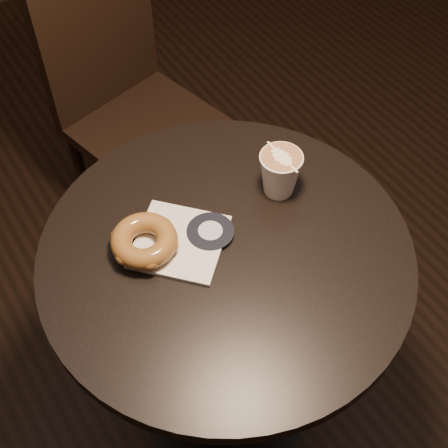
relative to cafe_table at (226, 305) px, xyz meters
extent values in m
plane|color=black|center=(0.00, 0.00, -0.55)|extent=(4.50, 4.50, 0.00)
cylinder|color=black|center=(0.00, 0.00, 0.18)|extent=(0.70, 0.70, 0.03)
cylinder|color=black|center=(0.00, 0.00, -0.18)|extent=(0.07, 0.07, 0.70)
cylinder|color=black|center=(0.00, 0.00, -0.54)|extent=(0.44, 0.44, 0.02)
cube|color=black|center=(0.17, 0.69, -0.13)|extent=(0.45, 0.45, 0.04)
cube|color=black|center=(0.13, 0.86, 0.14)|extent=(0.37, 0.12, 0.50)
cylinder|color=black|center=(0.05, 0.50, -0.34)|extent=(0.03, 0.03, 0.42)
cylinder|color=black|center=(0.36, 0.58, -0.34)|extent=(0.03, 0.03, 0.42)
cylinder|color=black|center=(-0.02, 0.81, -0.34)|extent=(0.03, 0.03, 0.42)
cylinder|color=black|center=(0.29, 0.89, -0.34)|extent=(0.03, 0.03, 0.42)
cube|color=silver|center=(-0.06, 0.06, 0.20)|extent=(0.23, 0.23, 0.01)
torus|color=brown|center=(-0.12, 0.08, 0.23)|extent=(0.12, 0.12, 0.04)
camera|label=1|loc=(-0.37, -0.56, 1.14)|focal=50.00mm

